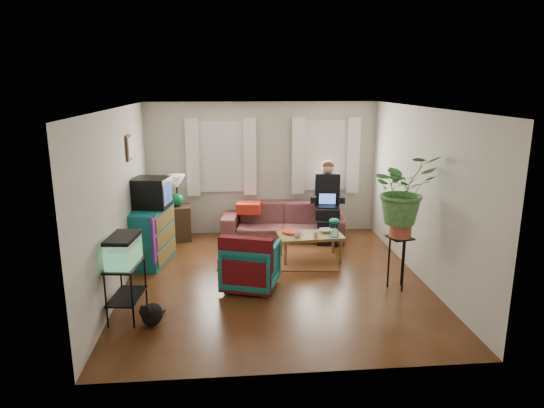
{
  "coord_description": "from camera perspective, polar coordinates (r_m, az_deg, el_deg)",
  "views": [
    {
      "loc": [
        -0.67,
        -6.93,
        2.94
      ],
      "look_at": [
        0.0,
        0.4,
        1.1
      ],
      "focal_mm": 32.0,
      "sensor_mm": 36.0,
      "label": 1
    }
  ],
  "objects": [
    {
      "name": "black_cat",
      "position": [
        6.35,
        -13.93,
        -12.27
      ],
      "size": [
        0.37,
        0.46,
        0.34
      ],
      "primitive_type": "ellipsoid",
      "rotation": [
        0.0,
        0.0,
        -0.33
      ],
      "color": "black",
      "rests_on": "floor"
    },
    {
      "name": "aquarium",
      "position": [
        6.35,
        -17.09,
        -5.15
      ],
      "size": [
        0.39,
        0.63,
        0.38
      ],
      "primitive_type": "cube",
      "rotation": [
        0.0,
        0.0,
        -0.12
      ],
      "color": "#7FD899",
      "rests_on": "aquarium_stand"
    },
    {
      "name": "wall_back",
      "position": [
        9.6,
        -1.15,
        4.18
      ],
      "size": [
        4.5,
        0.01,
        2.6
      ],
      "primitive_type": "cube",
      "color": "silver",
      "rests_on": "floor"
    },
    {
      "name": "seated_person",
      "position": [
        9.32,
        6.5,
        -0.02
      ],
      "size": [
        0.68,
        0.79,
        1.38
      ],
      "primitive_type": null,
      "rotation": [
        0.0,
        0.0,
        -0.15
      ],
      "color": "black",
      "rests_on": "sofa"
    },
    {
      "name": "curtains_right",
      "position": [
        9.63,
        6.36,
        5.64
      ],
      "size": [
        1.36,
        0.06,
        1.5
      ],
      "primitive_type": "cube",
      "color": "white",
      "rests_on": "wall_back"
    },
    {
      "name": "side_table",
      "position": [
        9.49,
        -10.96,
        -2.18
      ],
      "size": [
        0.51,
        0.51,
        0.67
      ],
      "primitive_type": "cube",
      "rotation": [
        0.0,
        0.0,
        0.12
      ],
      "color": "#3F2617",
      "rests_on": "floor"
    },
    {
      "name": "ceiling",
      "position": [
        6.97,
        0.31,
        11.24
      ],
      "size": [
        4.5,
        5.0,
        0.01
      ],
      "primitive_type": "cube",
      "color": "white",
      "rests_on": "wall_back"
    },
    {
      "name": "wall_right",
      "position": [
        7.7,
        17.21,
        1.1
      ],
      "size": [
        0.01,
        5.0,
        2.6
      ],
      "primitive_type": "cube",
      "color": "silver",
      "rests_on": "floor"
    },
    {
      "name": "area_rug",
      "position": [
        8.61,
        0.74,
        -5.9
      ],
      "size": [
        2.16,
        1.81,
        0.01
      ],
      "primitive_type": "cube",
      "rotation": [
        0.0,
        0.0,
        -0.11
      ],
      "color": "brown",
      "rests_on": "floor"
    },
    {
      "name": "sofa",
      "position": [
        9.38,
        1.35,
        -1.35
      ],
      "size": [
        2.43,
        1.26,
        0.91
      ],
      "primitive_type": "imported",
      "rotation": [
        0.0,
        0.0,
        -0.15
      ],
      "color": "brown",
      "rests_on": "floor"
    },
    {
      "name": "wall_left",
      "position": [
        7.3,
        -17.58,
        0.38
      ],
      "size": [
        0.01,
        5.0,
        2.6
      ],
      "primitive_type": "cube",
      "color": "silver",
      "rests_on": "floor"
    },
    {
      "name": "plant_stand",
      "position": [
        7.35,
        14.62,
        -6.69
      ],
      "size": [
        0.4,
        0.4,
        0.79
      ],
      "primitive_type": "cube",
      "rotation": [
        0.0,
        0.0,
        0.23
      ],
      "color": "black",
      "rests_on": "floor"
    },
    {
      "name": "cup_b",
      "position": [
        8.09,
        5.16,
        -3.64
      ],
      "size": [
        0.1,
        0.1,
        0.09
      ],
      "primitive_type": "imported",
      "rotation": [
        0.0,
        0.0,
        0.07
      ],
      "color": "beige",
      "rests_on": "coffee_table"
    },
    {
      "name": "curtains_left",
      "position": [
        9.44,
        -5.99,
        5.48
      ],
      "size": [
        1.36,
        0.06,
        1.5
      ],
      "primitive_type": "cube",
      "color": "white",
      "rests_on": "wall_back"
    },
    {
      "name": "bowl",
      "position": [
        8.41,
        6.33,
        -3.12
      ],
      "size": [
        0.22,
        0.22,
        0.05
      ],
      "primitive_type": "imported",
      "rotation": [
        0.0,
        0.0,
        0.07
      ],
      "color": "white",
      "rests_on": "coffee_table"
    },
    {
      "name": "picture_frame",
      "position": [
        8.0,
        -16.42,
        6.35
      ],
      "size": [
        0.04,
        0.32,
        0.4
      ],
      "primitive_type": "cube",
      "color": "#3D2616",
      "rests_on": "wall_left"
    },
    {
      "name": "floor",
      "position": [
        7.56,
        0.28,
        -8.86
      ],
      "size": [
        4.5,
        5.0,
        0.01
      ],
      "primitive_type": "cube",
      "color": "#4F2B14",
      "rests_on": "ground"
    },
    {
      "name": "dresser",
      "position": [
        8.35,
        -14.1,
        -3.64
      ],
      "size": [
        0.71,
        1.12,
        0.93
      ],
      "primitive_type": "cube",
      "rotation": [
        0.0,
        0.0,
        -0.2
      ],
      "color": "#106262",
      "rests_on": "floor"
    },
    {
      "name": "wall_front",
      "position": [
        4.77,
        3.2,
        -6.07
      ],
      "size": [
        4.5,
        0.01,
        2.6
      ],
      "primitive_type": "cube",
      "color": "silver",
      "rests_on": "floor"
    },
    {
      "name": "aquarium_stand",
      "position": [
        6.55,
        -16.73,
        -9.76
      ],
      "size": [
        0.44,
        0.69,
        0.73
      ],
      "primitive_type": "cube",
      "rotation": [
        0.0,
        0.0,
        -0.12
      ],
      "color": "black",
      "rests_on": "floor"
    },
    {
      "name": "snack_tray",
      "position": [
        8.33,
        2.33,
        -3.27
      ],
      "size": [
        0.35,
        0.35,
        0.04
      ],
      "primitive_type": "cylinder",
      "rotation": [
        0.0,
        0.0,
        0.07
      ],
      "color": "#B21414",
      "rests_on": "coffee_table"
    },
    {
      "name": "cup_a",
      "position": [
        8.1,
        3.01,
        -3.57
      ],
      "size": [
        0.13,
        0.13,
        0.1
      ],
      "primitive_type": "imported",
      "rotation": [
        0.0,
        0.0,
        0.07
      ],
      "color": "white",
      "rests_on": "coffee_table"
    },
    {
      "name": "armchair",
      "position": [
        7.14,
        -2.47,
        -6.95
      ],
      "size": [
        0.93,
        0.9,
        0.77
      ],
      "primitive_type": "imported",
      "rotation": [
        0.0,
        0.0,
        2.83
      ],
      "color": "#136972",
      "rests_on": "floor"
    },
    {
      "name": "crt_tv",
      "position": [
        8.25,
        -14.02,
        1.31
      ],
      "size": [
        0.66,
        0.62,
        0.5
      ],
      "primitive_type": "cube",
      "rotation": [
        0.0,
        0.0,
        -0.2
      ],
      "color": "black",
      "rests_on": "dresser"
    },
    {
      "name": "birdcage",
      "position": [
        8.17,
        7.33,
        -2.72
      ],
      "size": [
        0.19,
        0.19,
        0.31
      ],
      "primitive_type": null,
      "rotation": [
        0.0,
        0.0,
        0.07
      ],
      "color": "#115B6B",
      "rests_on": "coffee_table"
    },
    {
      "name": "potted_plant",
      "position": [
        7.08,
        15.09,
        0.47
      ],
      "size": [
        1.06,
        0.97,
        1.0
      ],
      "primitive_type": "imported",
      "rotation": [
        0.0,
        0.0,
        0.23
      ],
      "color": "#599947",
      "rests_on": "plant_stand"
    },
    {
      "name": "window_right",
      "position": [
        9.71,
        6.27,
        5.71
      ],
      "size": [
        1.08,
        0.04,
        1.38
      ],
      "primitive_type": "cube",
      "color": "white",
      "rests_on": "wall_back"
    },
    {
      "name": "table_lamp",
      "position": [
        9.34,
        -11.13,
        1.47
      ],
      "size": [
        0.38,
        0.38,
        0.61
      ],
      "primitive_type": null,
      "rotation": [
        0.0,
        0.0,
        0.12
      ],
      "color": "white",
      "rests_on": "side_table"
    },
    {
      "name": "window_left",
      "position": [
        9.52,
        -5.98,
        5.55
      ],
      "size": [
        1.08,
        0.04,
        1.38
      ],
      "primitive_type": "cube",
      "color": "white",
      "rests_on": "wall_back"
    },
    {
      "name": "coffee_table",
      "position": [
        8.33,
        4.5,
        -5.06
      ],
      "size": [
        1.11,
        0.66,
        0.45
      ],
      "primitive_type": "cube",
      "rotation": [
        0.0,
        0.0,
        0.07
      ],
      "color": "brown",
      "rests_on": "floor"
    },
    {
      "name": "serape_throw",
      "position": [
        6.82,
        -3.15,
        -6.56
      ],
      "size": [
        0.79,
        0.41,
        0.63
      ],
      "primitive_type": "cube",
      "rotation": [
        0.0,
        0.0,
        -0.32
      ],
      "color": "#9E0A0A",
      "rests_on": "armchair"
    }
  ]
}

